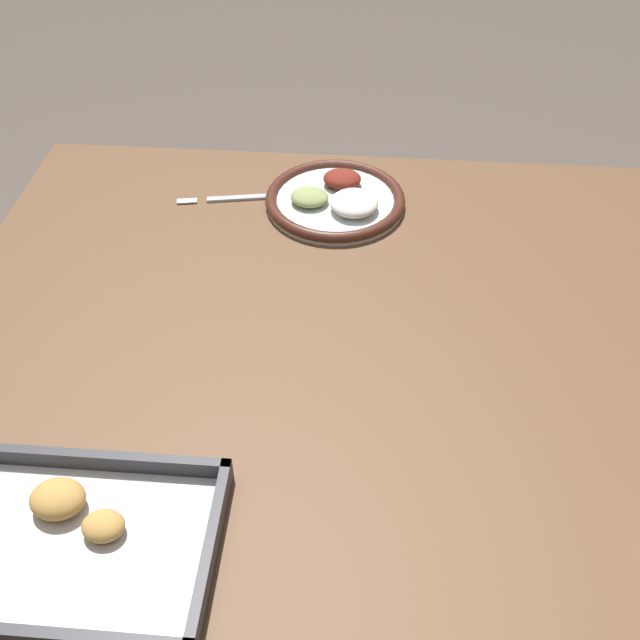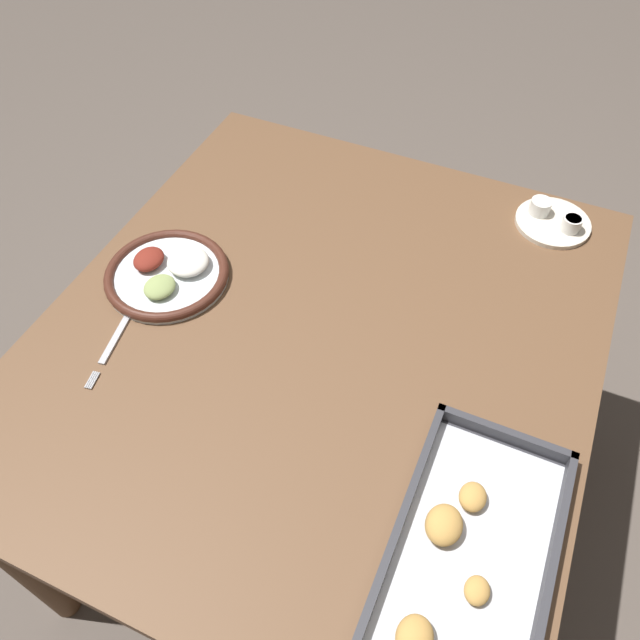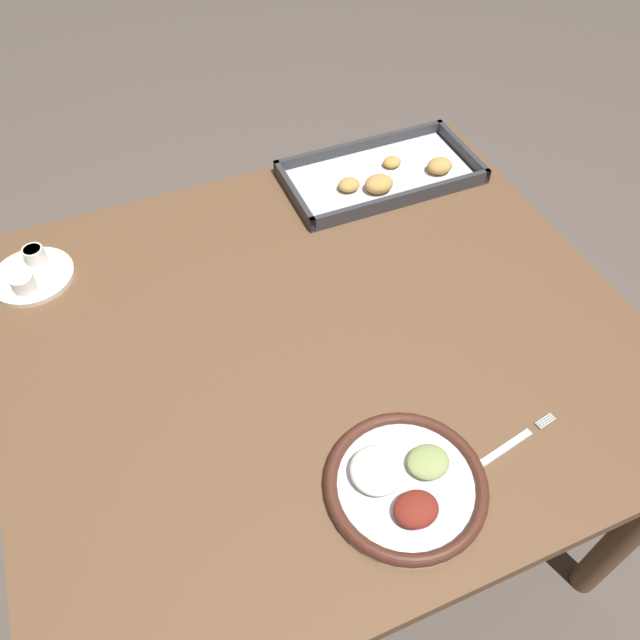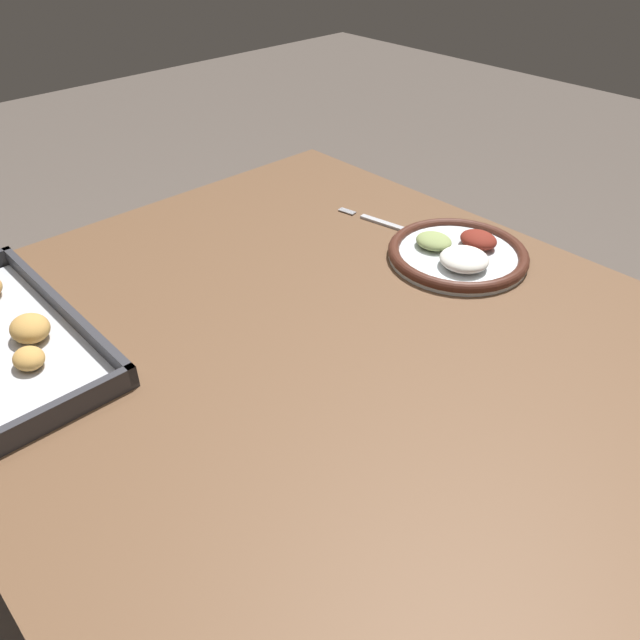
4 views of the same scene
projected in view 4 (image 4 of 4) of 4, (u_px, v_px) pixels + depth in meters
name	position (u px, v px, depth m)	size (l,w,h in m)	color
ground_plane	(320.00, 600.00, 1.34)	(8.00, 8.00, 0.00)	#564C44
dining_table	(320.00, 385.00, 0.97)	(1.13, 0.99, 0.72)	brown
dinner_plate	(458.00, 253.00, 1.09)	(0.24, 0.24, 0.04)	silver
fork	(390.00, 225.00, 1.20)	(0.21, 0.05, 0.00)	#B2B2B7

